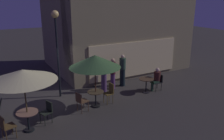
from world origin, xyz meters
The scene contains 17 objects.
ground_plane centered at (0.00, 0.00, 0.00)m, with size 60.00×60.00×0.00m, color #34302D.
cafe_building centered at (4.18, 2.88, 4.15)m, with size 8.66×6.77×8.31m.
street_lamp_near_corner centered at (0.40, 0.46, 3.11)m, with size 0.36×0.36×4.27m.
cafe_table_0 centered at (-1.62, -2.14, 0.59)m, with size 0.80×0.80×0.78m.
cafe_table_1 centered at (1.47, -1.49, 0.54)m, with size 0.74×0.74×0.74m.
cafe_table_2 centered at (4.53, -1.22, 0.57)m, with size 0.78×0.78×0.76m.
patio_umbrella_0 centered at (-1.62, -2.14, 2.20)m, with size 2.40×2.40×2.41m.
patio_umbrella_1 centered at (1.47, -1.49, 2.16)m, with size 2.28×2.28×2.44m.
cafe_chair_0 centered at (-0.82, -1.88, 0.54)m, with size 0.51×0.51×0.88m.
cafe_chair_1 centered at (-2.41, -2.36, 0.56)m, with size 0.54×0.54×0.93m.
cafe_chair_2 centered at (2.24, -1.43, 0.58)m, with size 0.42×0.42×0.96m.
cafe_chair_3 centered at (0.68, -1.67, 0.56)m, with size 0.52×0.52×0.90m.
cafe_chair_4 centered at (5.32, -1.25, 0.53)m, with size 0.45×0.45×0.87m.
patron_seated_0 centered at (5.18, -1.24, 0.71)m, with size 0.55×0.37×1.25m.
patron_standing_1 centered at (2.64, -0.04, 0.89)m, with size 0.34×0.34×1.76m.
patron_standing_2 centered at (3.24, 0.07, 0.89)m, with size 0.30×0.30×1.73m.
patron_standing_3 centered at (3.95, 0.23, 0.91)m, with size 0.36×0.36×1.81m.
Camera 1 is at (-2.71, -10.60, 4.84)m, focal length 38.11 mm.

